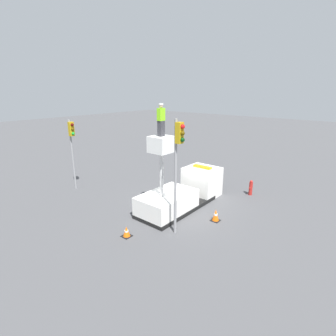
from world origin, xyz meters
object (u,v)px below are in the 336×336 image
(fire_hydrant, at_px, (251,188))
(worker, at_px, (161,120))
(traffic_cone_rear, at_px, (127,232))
(bucket_truck, at_px, (183,192))
(traffic_light_pole, at_px, (178,156))
(traffic_light_across, at_px, (72,141))
(traffic_cone_curbside, at_px, (216,215))

(fire_hydrant, bearing_deg, worker, 157.84)
(traffic_cone_rear, bearing_deg, bucket_truck, 0.78)
(traffic_light_pole, relative_size, traffic_light_across, 1.14)
(fire_hydrant, height_order, traffic_cone_rear, fire_hydrant)
(fire_hydrant, relative_size, traffic_cone_rear, 1.99)
(traffic_light_pole, xyz_separation_m, traffic_cone_rear, (-1.91, 1.81, -3.95))
(worker, bearing_deg, bucket_truck, 0.00)
(traffic_light_across, xyz_separation_m, traffic_cone_rear, (-2.09, -8.02, -3.45))
(fire_hydrant, distance_m, traffic_cone_curbside, 5.02)
(worker, xyz_separation_m, traffic_light_across, (-0.75, 7.95, -2.01))
(bucket_truck, xyz_separation_m, fire_hydrant, (4.54, -2.69, -0.38))
(worker, relative_size, traffic_cone_rear, 3.14)
(traffic_light_across, bearing_deg, traffic_light_pole, -91.04)
(traffic_light_across, xyz_separation_m, fire_hydrant, (7.36, -10.64, -3.17))
(traffic_light_pole, height_order, fire_hydrant, traffic_light_pole)
(traffic_light_across, distance_m, fire_hydrant, 13.32)
(traffic_light_across, relative_size, traffic_cone_curbside, 7.35)
(fire_hydrant, xyz_separation_m, traffic_cone_rear, (-9.45, 2.63, -0.28))
(bucket_truck, xyz_separation_m, traffic_light_pole, (-2.99, -1.88, 3.29))
(bucket_truck, height_order, worker, worker)
(traffic_light_pole, bearing_deg, traffic_light_across, 88.96)
(bucket_truck, height_order, traffic_cone_rear, bucket_truck)
(fire_hydrant, height_order, traffic_cone_curbside, fire_hydrant)
(bucket_truck, distance_m, traffic_light_across, 8.88)
(bucket_truck, xyz_separation_m, traffic_cone_curbside, (-0.47, -2.73, -0.58))
(fire_hydrant, bearing_deg, bucket_truck, 149.35)
(bucket_truck, relative_size, traffic_cone_rear, 12.03)
(traffic_light_pole, relative_size, fire_hydrant, 5.42)
(traffic_cone_rear, bearing_deg, worker, 1.34)
(traffic_light_pole, distance_m, fire_hydrant, 8.42)
(bucket_truck, distance_m, traffic_light_pole, 4.83)
(worker, distance_m, traffic_cone_curbside, 6.25)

